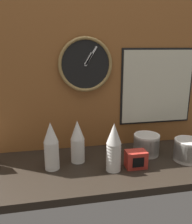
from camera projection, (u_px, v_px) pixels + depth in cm
name	position (u px, v px, depth cm)	size (l,w,h in cm)	color
ground_plane	(96.00, 167.00, 133.11)	(160.00, 56.00, 4.00)	black
wall_tiled_back	(88.00, 65.00, 143.42)	(160.00, 3.00, 105.00)	#A3602D
cup_stack_center_right	(114.00, 147.00, 123.06)	(7.92, 7.92, 26.13)	white
cup_stack_center_left	(51.00, 146.00, 124.50)	(7.92, 7.92, 26.13)	white
cup_stack_center	(78.00, 141.00, 132.73)	(7.92, 7.92, 24.46)	white
bowl_stack_right	(146.00, 144.00, 143.48)	(15.57, 15.57, 12.58)	beige
bowl_stack_far_right	(188.00, 149.00, 135.72)	(15.57, 15.57, 12.58)	beige
wall_clock	(86.00, 65.00, 140.07)	(32.38, 2.70, 32.38)	black
menu_board	(157.00, 87.00, 153.46)	(48.77, 1.32, 48.84)	black
napkin_dispenser	(136.00, 159.00, 128.05)	(11.24, 7.83, 9.45)	red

